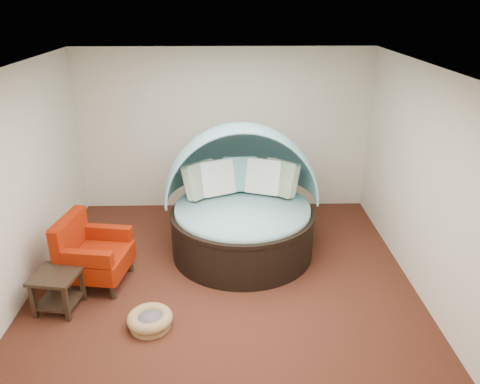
{
  "coord_description": "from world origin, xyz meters",
  "views": [
    {
      "loc": [
        0.08,
        -5.34,
        3.55
      ],
      "look_at": [
        0.23,
        0.6,
        1.05
      ],
      "focal_mm": 35.0,
      "sensor_mm": 36.0,
      "label": 1
    }
  ],
  "objects_px": {
    "pet_basket": "(150,320)",
    "side_table": "(57,286)",
    "red_armchair": "(91,253)",
    "canopy_daybed": "(242,195)"
  },
  "relations": [
    {
      "from": "pet_basket",
      "to": "side_table",
      "type": "xyz_separation_m",
      "value": [
        -1.15,
        0.37,
        0.23
      ]
    },
    {
      "from": "pet_basket",
      "to": "red_armchair",
      "type": "bearing_deg",
      "value": 133.11
    },
    {
      "from": "pet_basket",
      "to": "side_table",
      "type": "bearing_deg",
      "value": 162.11
    },
    {
      "from": "canopy_daybed",
      "to": "pet_basket",
      "type": "relative_size",
      "value": 4.13
    },
    {
      "from": "pet_basket",
      "to": "red_armchair",
      "type": "xyz_separation_m",
      "value": [
        -0.89,
        0.95,
        0.34
      ]
    },
    {
      "from": "red_armchair",
      "to": "side_table",
      "type": "bearing_deg",
      "value": -106.04
    },
    {
      "from": "red_armchair",
      "to": "side_table",
      "type": "xyz_separation_m",
      "value": [
        -0.26,
        -0.58,
        -0.12
      ]
    },
    {
      "from": "side_table",
      "to": "pet_basket",
      "type": "bearing_deg",
      "value": -17.89
    },
    {
      "from": "pet_basket",
      "to": "side_table",
      "type": "height_order",
      "value": "side_table"
    },
    {
      "from": "canopy_daybed",
      "to": "red_armchair",
      "type": "relative_size",
      "value": 2.42
    }
  ]
}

